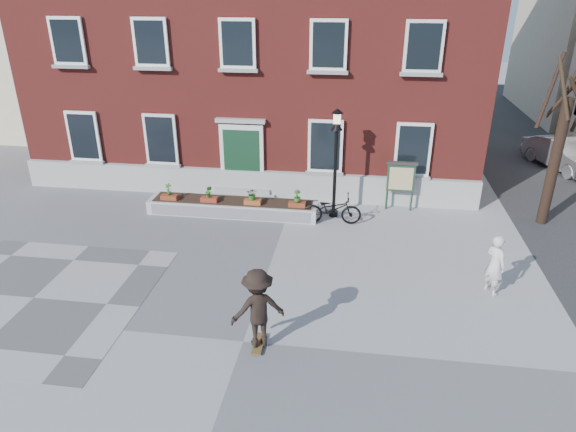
% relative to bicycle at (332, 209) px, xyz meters
% --- Properties ---
extents(ground, '(100.00, 100.00, 0.00)m').
position_rel_bicycle_xyz_m(ground, '(-1.64, -6.88, -0.54)').
color(ground, gray).
rests_on(ground, ground).
extents(checker_patch, '(6.00, 6.00, 0.01)m').
position_rel_bicycle_xyz_m(checker_patch, '(-7.64, -5.88, -0.53)').
color(checker_patch, '#515153').
rests_on(checker_patch, ground).
extents(distant_building, '(10.00, 12.00, 13.00)m').
position_rel_bicycle_xyz_m(distant_building, '(-19.64, 13.12, 5.96)').
color(distant_building, beige).
rests_on(distant_building, ground).
extents(bicycle, '(2.09, 0.85, 1.07)m').
position_rel_bicycle_xyz_m(bicycle, '(0.00, 0.00, 0.00)').
color(bicycle, black).
rests_on(bicycle, ground).
extents(parked_car, '(2.85, 4.47, 1.39)m').
position_rel_bicycle_xyz_m(parked_car, '(9.99, 7.30, 0.16)').
color(parked_car, '#A5A7AA').
rests_on(parked_car, ground).
extents(bystander, '(0.68, 0.75, 1.72)m').
position_rel_bicycle_xyz_m(bystander, '(4.60, -3.82, 0.32)').
color(bystander, silver).
rests_on(bystander, ground).
extents(brick_building, '(18.40, 10.85, 12.60)m').
position_rel_bicycle_xyz_m(brick_building, '(-3.64, 7.09, 5.76)').
color(brick_building, maroon).
rests_on(brick_building, ground).
extents(planter_assembly, '(6.20, 1.12, 1.15)m').
position_rel_bicycle_xyz_m(planter_assembly, '(-3.62, 0.29, -0.23)').
color(planter_assembly, silver).
rests_on(planter_assembly, ground).
extents(bare_tree, '(1.83, 1.83, 6.16)m').
position_rel_bicycle_xyz_m(bare_tree, '(7.37, 1.13, 2.25)').
color(bare_tree, black).
rests_on(bare_tree, ground).
extents(lamp_post, '(0.40, 0.40, 3.93)m').
position_rel_bicycle_xyz_m(lamp_post, '(0.03, 0.65, 2.00)').
color(lamp_post, black).
rests_on(lamp_post, ground).
extents(notice_board, '(1.10, 0.16, 1.87)m').
position_rel_bicycle_xyz_m(notice_board, '(2.39, 1.54, 0.73)').
color(notice_board, '#183122').
rests_on(notice_board, ground).
extents(skateboarder, '(1.44, 1.19, 2.02)m').
position_rel_bicycle_xyz_m(skateboarder, '(-1.23, -6.97, 0.50)').
color(skateboarder, brown).
rests_on(skateboarder, ground).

